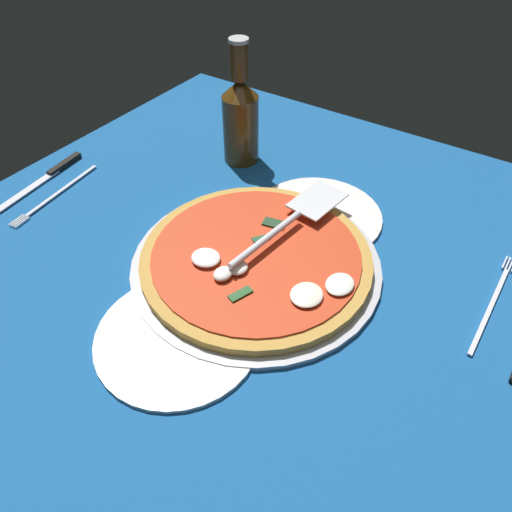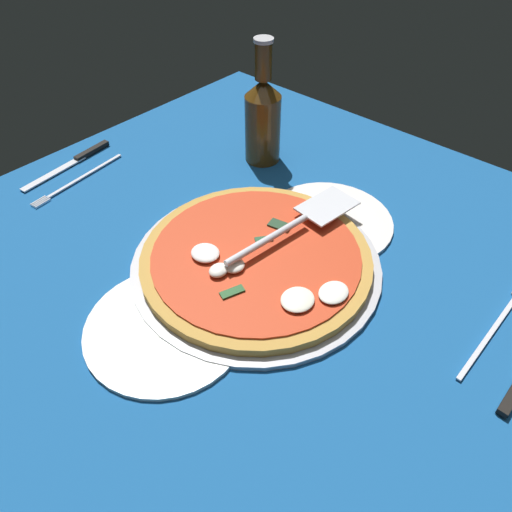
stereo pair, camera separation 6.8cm
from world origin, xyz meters
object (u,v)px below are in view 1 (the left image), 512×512
dinner_plate_left (318,216)px  pizza_server (295,217)px  dinner_plate_right (178,337)px  place_setting_near (52,186)px  pizza (256,258)px  beer_bottle (240,118)px  place_setting_far (511,321)px

dinner_plate_left → pizza_server: pizza_server is taller
dinner_plate_right → place_setting_near: bearing=-107.5°
pizza → dinner_plate_right: bearing=-3.6°
pizza → beer_bottle: (-22.59, -18.52, 6.80)cm
dinner_plate_left → dinner_plate_right: bearing=-5.5°
dinner_plate_left → pizza: bearing=-7.5°
pizza → beer_bottle: 29.99cm
dinner_plate_left → place_setting_near: (18.73, -43.27, -0.15)cm
place_setting_far → beer_bottle: 54.12cm
dinner_plate_right → pizza: size_ratio=0.63×
dinner_plate_right → place_setting_near: (-12.72, -40.26, -0.15)cm
place_setting_far → place_setting_near: bearing=101.4°
pizza → beer_bottle: bearing=-140.6°
dinner_plate_right → dinner_plate_left: bearing=174.5°
place_setting_far → dinner_plate_left: bearing=81.7°
dinner_plate_right → place_setting_far: 43.30cm
pizza_server → beer_bottle: size_ratio=1.09×
pizza_server → place_setting_near: 44.36cm
pizza_server → dinner_plate_right: bearing=-177.9°
place_setting_far → beer_bottle: bearing=77.5°
pizza → beer_bottle: beer_bottle is taller
dinner_plate_left → pizza_server: (6.64, -0.78, 3.82)cm
place_setting_near → dinner_plate_right: bearing=65.6°
dinner_plate_left → place_setting_near: size_ratio=0.94×
dinner_plate_left → pizza: size_ratio=0.62×
place_setting_near → beer_bottle: (-26.09, 22.75, 8.46)cm
pizza_server → pizza: bearing=179.2°
place_setting_near → pizza: bearing=88.0°
pizza → beer_bottle: size_ratio=1.48×
dinner_plate_right → place_setting_far: (-26.23, 34.45, -0.14)cm
pizza → pizza_server: pizza_server is taller
dinner_plate_left → place_setting_far: place_setting_far is taller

